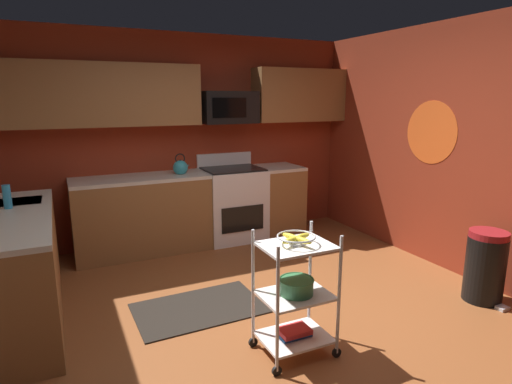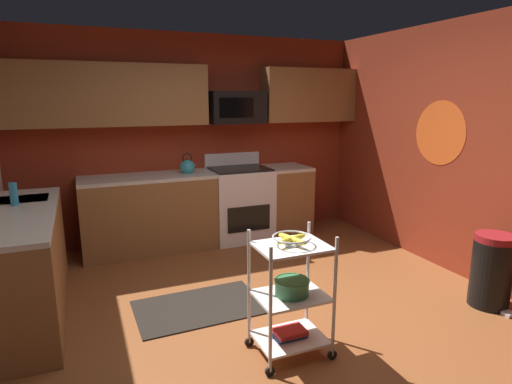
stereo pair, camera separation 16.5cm
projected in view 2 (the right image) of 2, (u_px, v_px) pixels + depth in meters
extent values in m
cube|color=brown|center=(272.00, 322.00, 3.57)|extent=(4.40, 4.80, 0.04)
cube|color=maroon|center=(194.00, 139.00, 5.47)|extent=(4.52, 0.06, 2.60)
cube|color=maroon|center=(482.00, 153.00, 4.11)|extent=(0.06, 4.80, 2.60)
cylinder|color=#E5591E|center=(440.00, 133.00, 4.54)|extent=(0.00, 0.69, 0.69)
cube|color=brown|center=(203.00, 209.00, 5.36)|extent=(2.89, 0.60, 0.88)
cube|color=beige|center=(202.00, 174.00, 5.26)|extent=(2.89, 0.60, 0.04)
cube|color=brown|center=(22.00, 267.00, 3.54)|extent=(0.60, 1.85, 0.88)
cube|color=beige|center=(15.00, 214.00, 3.44)|extent=(0.60, 1.85, 0.04)
cube|color=#B7BABC|center=(23.00, 207.00, 3.89)|extent=(0.44, 0.36, 0.16)
cube|color=white|center=(240.00, 204.00, 5.54)|extent=(0.76, 0.64, 0.92)
cube|color=black|center=(249.00, 219.00, 5.27)|extent=(0.56, 0.01, 0.32)
cube|color=white|center=(232.00, 160.00, 5.68)|extent=(0.76, 0.06, 0.18)
cube|color=black|center=(240.00, 169.00, 5.44)|extent=(0.72, 0.60, 0.02)
cube|color=brown|center=(106.00, 95.00, 4.78)|extent=(2.30, 0.33, 0.70)
cube|color=brown|center=(308.00, 95.00, 5.75)|extent=(1.30, 0.33, 0.70)
cube|color=black|center=(236.00, 107.00, 5.37)|extent=(0.70, 0.38, 0.40)
cube|color=black|center=(237.00, 108.00, 5.17)|extent=(0.44, 0.01, 0.24)
cylinder|color=silver|center=(271.00, 311.00, 2.74)|extent=(0.02, 0.02, 0.88)
cylinder|color=black|center=(270.00, 371.00, 2.84)|extent=(0.07, 0.02, 0.07)
cylinder|color=silver|center=(335.00, 298.00, 2.92)|extent=(0.02, 0.02, 0.88)
cylinder|color=black|center=(332.00, 355.00, 3.02)|extent=(0.07, 0.02, 0.07)
cylinder|color=silver|center=(249.00, 288.00, 3.08)|extent=(0.02, 0.02, 0.88)
cylinder|color=black|center=(249.00, 342.00, 3.18)|extent=(0.07, 0.02, 0.07)
cylinder|color=silver|center=(308.00, 277.00, 3.26)|extent=(0.02, 0.02, 0.88)
cylinder|color=black|center=(306.00, 329.00, 3.36)|extent=(0.07, 0.02, 0.07)
cube|color=silver|center=(290.00, 338.00, 3.08)|extent=(0.49, 0.38, 0.02)
cube|color=silver|center=(291.00, 296.00, 3.01)|extent=(0.49, 0.38, 0.02)
cube|color=silver|center=(292.00, 246.00, 2.93)|extent=(0.49, 0.38, 0.02)
torus|color=silver|center=(292.00, 237.00, 2.91)|extent=(0.27, 0.27, 0.01)
cylinder|color=silver|center=(292.00, 244.00, 2.92)|extent=(0.12, 0.12, 0.02)
ellipsoid|color=yellow|center=(297.00, 237.00, 2.95)|extent=(0.17, 0.09, 0.04)
ellipsoid|color=yellow|center=(287.00, 237.00, 2.95)|extent=(0.09, 0.17, 0.04)
ellipsoid|color=yellow|center=(286.00, 240.00, 2.88)|extent=(0.17, 0.09, 0.04)
ellipsoid|color=yellow|center=(297.00, 241.00, 2.88)|extent=(0.09, 0.17, 0.04)
cylinder|color=#387F4C|center=(292.00, 287.00, 3.00)|extent=(0.24, 0.24, 0.11)
torus|color=#387F4C|center=(292.00, 280.00, 2.98)|extent=(0.25, 0.25, 0.01)
cube|color=#1E4C8C|center=(290.00, 335.00, 3.07)|extent=(0.23, 0.13, 0.02)
cube|color=#B22626|center=(290.00, 332.00, 3.07)|extent=(0.23, 0.15, 0.04)
sphere|color=teal|center=(187.00, 167.00, 5.17)|extent=(0.18, 0.18, 0.18)
sphere|color=black|center=(187.00, 160.00, 5.15)|extent=(0.03, 0.03, 0.03)
cone|color=teal|center=(194.00, 165.00, 5.20)|extent=(0.09, 0.04, 0.06)
torus|color=black|center=(187.00, 158.00, 5.15)|extent=(0.12, 0.01, 0.12)
cylinder|color=#2D8CBF|center=(14.00, 194.00, 3.61)|extent=(0.06, 0.06, 0.20)
cylinder|color=black|center=(491.00, 274.00, 3.75)|extent=(0.34, 0.34, 0.60)
cylinder|color=maroon|center=(496.00, 238.00, 3.68)|extent=(0.33, 0.33, 0.06)
cube|color=#B2B2B7|center=(509.00, 314.00, 3.63)|extent=(0.10, 0.08, 0.03)
cube|color=black|center=(199.00, 307.00, 3.77)|extent=(1.12, 0.73, 0.01)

